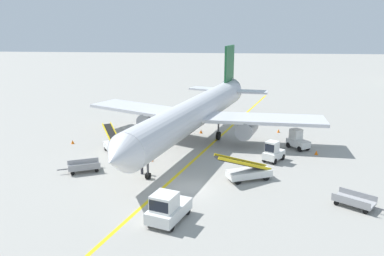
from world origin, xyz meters
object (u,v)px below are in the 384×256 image
at_px(baggage_tug_near_wing, 273,152).
at_px(baggage_cart_empty_trailing, 354,201).
at_px(safety_cone_nose_left, 201,131).
at_px(ground_crew_wing_walker, 120,159).
at_px(belt_loader_aft_hold, 114,146).
at_px(ground_crew_marshaller, 142,164).
at_px(pushback_tug, 168,208).
at_px(safety_cone_nose_right, 316,153).
at_px(safety_cone_wingtip_right, 279,131).
at_px(baggage_cart_loaded, 84,167).
at_px(safety_cone_tail_area, 73,142).
at_px(safety_cone_wingtip_left, 152,159).
at_px(belt_loader_forward_hold, 248,171).
at_px(airliner, 196,112).
at_px(baggage_tug_by_cargo_door, 297,140).

bearing_deg(baggage_tug_near_wing, baggage_cart_empty_trailing, -62.50).
xyz_separation_m(baggage_tug_near_wing, safety_cone_nose_left, (-7.72, 9.47, -0.71)).
distance_m(ground_crew_wing_walker, safety_cone_nose_left, 14.44).
xyz_separation_m(belt_loader_aft_hold, ground_crew_marshaller, (4.16, -5.61, 0.13)).
height_order(pushback_tug, safety_cone_nose_right, pushback_tug).
distance_m(baggage_tug_near_wing, ground_crew_marshaller, 12.83).
height_order(ground_crew_wing_walker, safety_cone_wingtip_right, ground_crew_wing_walker).
relative_size(baggage_cart_loaded, safety_cone_tail_area, 8.50).
bearing_deg(baggage_cart_empty_trailing, safety_cone_wingtip_left, 153.36).
xyz_separation_m(belt_loader_forward_hold, belt_loader_aft_hold, (-13.53, 6.10, 0.00)).
relative_size(airliner, safety_cone_wingtip_right, 79.02).
distance_m(ground_crew_marshaller, safety_cone_wingtip_right, 20.53).
height_order(baggage_cart_loaded, safety_cone_wingtip_right, baggage_cart_loaded).
xyz_separation_m(belt_loader_aft_hold, safety_cone_nose_right, (20.87, 1.30, -0.56)).
height_order(baggage_tug_near_wing, ground_crew_wing_walker, baggage_tug_near_wing).
relative_size(baggage_tug_near_wing, safety_cone_nose_right, 6.18).
bearing_deg(belt_loader_aft_hold, baggage_cart_loaded, -102.82).
relative_size(pushback_tug, safety_cone_nose_right, 9.14).
relative_size(safety_cone_nose_left, safety_cone_wingtip_left, 1.00).
bearing_deg(safety_cone_tail_area, safety_cone_nose_right, -2.88).
height_order(belt_loader_aft_hold, safety_cone_nose_right, belt_loader_aft_hold).
xyz_separation_m(pushback_tug, baggage_cart_loaded, (-9.03, 8.53, -0.53)).
distance_m(baggage_tug_by_cargo_door, safety_cone_nose_right, 2.64).
xyz_separation_m(airliner, safety_cone_wingtip_right, (9.85, 4.62, -3.20)).
height_order(belt_loader_forward_hold, safety_cone_wingtip_right, belt_loader_forward_hold).
xyz_separation_m(baggage_cart_loaded, ground_crew_marshaller, (5.41, -0.11, 0.44)).
relative_size(baggage_tug_near_wing, safety_cone_wingtip_left, 6.18).
height_order(baggage_tug_near_wing, safety_cone_wingtip_right, baggage_tug_near_wing).
relative_size(baggage_cart_loaded, safety_cone_nose_right, 8.50).
bearing_deg(safety_cone_nose_right, ground_crew_wing_walker, -162.98).
relative_size(safety_cone_nose_left, safety_cone_wingtip_right, 1.00).
height_order(baggage_tug_near_wing, belt_loader_aft_hold, belt_loader_aft_hold).
distance_m(belt_loader_aft_hold, safety_cone_wingtip_right, 20.38).
relative_size(baggage_tug_by_cargo_door, ground_crew_marshaller, 1.59).
relative_size(belt_loader_forward_hold, safety_cone_wingtip_left, 11.55).
xyz_separation_m(ground_crew_marshaller, safety_cone_nose_right, (16.71, 6.91, -0.69)).
xyz_separation_m(pushback_tug, safety_cone_wingtip_right, (10.22, 23.56, -0.77)).
distance_m(baggage_tug_near_wing, safety_cone_wingtip_left, 11.89).
xyz_separation_m(safety_cone_nose_right, safety_cone_wingtip_left, (-16.50, -3.48, 0.00)).
relative_size(ground_crew_wing_walker, safety_cone_wingtip_left, 3.86).
xyz_separation_m(ground_crew_wing_walker, safety_cone_wingtip_left, (2.49, 2.34, -0.69)).
xyz_separation_m(airliner, ground_crew_wing_walker, (-6.27, -9.42, -2.51)).
distance_m(airliner, safety_cone_wingtip_right, 11.34).
relative_size(belt_loader_forward_hold, baggage_cart_loaded, 1.36).
xyz_separation_m(airliner, baggage_tug_near_wing, (8.04, -6.05, -2.49)).
relative_size(airliner, safety_cone_nose_left, 79.02).
relative_size(baggage_tug_near_wing, safety_cone_tail_area, 6.18).
bearing_deg(baggage_cart_empty_trailing, baggage_tug_near_wing, 117.50).
distance_m(ground_crew_wing_walker, safety_cone_nose_right, 19.87).
distance_m(ground_crew_marshaller, safety_cone_nose_right, 18.10).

